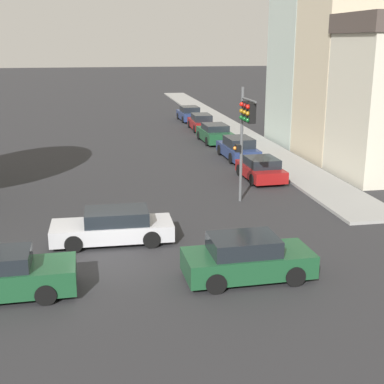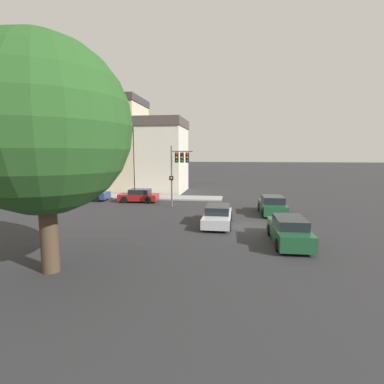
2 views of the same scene
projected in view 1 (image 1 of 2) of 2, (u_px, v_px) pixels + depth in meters
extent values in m
plane|color=#28282B|center=(106.00, 264.00, 18.90)|extent=(300.00, 300.00, 0.00)
cube|color=gray|center=(220.00, 122.00, 51.45)|extent=(2.92, 60.00, 0.15)
cube|color=beige|center=(359.00, 76.00, 34.88)|extent=(6.88, 5.49, 10.85)
cube|color=#ADBCB2|center=(325.00, 64.00, 40.26)|extent=(7.21, 5.87, 11.89)
cylinder|color=#515456|center=(241.00, 146.00, 25.60)|extent=(0.14, 0.14, 5.55)
cylinder|color=#515456|center=(249.00, 100.00, 24.08)|extent=(0.15, 1.91, 0.10)
cube|color=black|center=(245.00, 111.00, 24.68)|extent=(0.31, 0.31, 0.90)
sphere|color=red|center=(242.00, 104.00, 24.56)|extent=(0.20, 0.20, 0.20)
sphere|color=#99660F|center=(241.00, 111.00, 24.64)|extent=(0.20, 0.20, 0.20)
sphere|color=#0F511E|center=(241.00, 117.00, 24.72)|extent=(0.20, 0.20, 0.20)
cube|color=black|center=(249.00, 112.00, 24.23)|extent=(0.31, 0.31, 0.90)
sphere|color=#590F0F|center=(245.00, 106.00, 24.11)|extent=(0.20, 0.20, 0.20)
sphere|color=#99660F|center=(245.00, 112.00, 24.19)|extent=(0.20, 0.20, 0.20)
sphere|color=#0F511E|center=(244.00, 119.00, 24.27)|extent=(0.20, 0.20, 0.20)
cube|color=black|center=(252.00, 113.00, 23.78)|extent=(0.31, 0.31, 0.90)
sphere|color=red|center=(248.00, 107.00, 23.66)|extent=(0.20, 0.20, 0.20)
sphere|color=#99660F|center=(248.00, 114.00, 23.74)|extent=(0.20, 0.20, 0.20)
sphere|color=#0F511E|center=(248.00, 120.00, 23.83)|extent=(0.20, 0.20, 0.20)
cube|color=black|center=(238.00, 148.00, 25.59)|extent=(0.23, 0.36, 0.35)
sphere|color=orange|center=(235.00, 148.00, 25.56)|extent=(0.18, 0.18, 0.18)
cylinder|color=black|center=(49.00, 272.00, 17.44)|extent=(0.65, 0.23, 0.65)
cylinder|color=black|center=(46.00, 295.00, 15.91)|extent=(0.65, 0.23, 0.65)
cube|color=#B7B7BC|center=(112.00, 230.00, 20.83)|extent=(4.72, 1.86, 0.62)
cube|color=black|center=(117.00, 216.00, 20.70)|extent=(2.46, 1.61, 0.52)
cylinder|color=black|center=(74.00, 244.00, 19.84)|extent=(0.67, 0.23, 0.67)
cylinder|color=black|center=(75.00, 229.00, 21.44)|extent=(0.67, 0.23, 0.67)
cylinder|color=black|center=(152.00, 239.00, 20.31)|extent=(0.67, 0.23, 0.67)
cylinder|color=black|center=(148.00, 225.00, 21.90)|extent=(0.67, 0.23, 0.67)
cube|color=#194728|center=(248.00, 263.00, 17.61)|extent=(4.27, 1.93, 0.76)
cube|color=black|center=(244.00, 244.00, 17.40)|extent=(2.24, 1.66, 0.54)
cylinder|color=black|center=(276.00, 256.00, 18.74)|extent=(0.68, 0.24, 0.67)
cylinder|color=black|center=(295.00, 276.00, 17.13)|extent=(0.68, 0.24, 0.67)
cylinder|color=black|center=(203.00, 262.00, 18.22)|extent=(0.68, 0.24, 0.67)
cylinder|color=black|center=(216.00, 284.00, 16.61)|extent=(0.68, 0.24, 0.67)
cube|color=maroon|center=(261.00, 171.00, 30.29)|extent=(1.96, 3.93, 0.63)
cube|color=black|center=(262.00, 162.00, 29.99)|extent=(1.68, 2.07, 0.49)
cylinder|color=black|center=(240.00, 170.00, 31.28)|extent=(0.24, 0.66, 0.66)
cylinder|color=black|center=(267.00, 168.00, 31.64)|extent=(0.24, 0.66, 0.66)
cylinder|color=black|center=(253.00, 180.00, 29.03)|extent=(0.24, 0.66, 0.66)
cylinder|color=black|center=(283.00, 178.00, 29.38)|extent=(0.24, 0.66, 0.66)
cube|color=navy|center=(238.00, 151.00, 35.68)|extent=(1.96, 4.62, 0.68)
cube|color=black|center=(239.00, 142.00, 35.34)|extent=(1.67, 2.42, 0.60)
cylinder|color=black|center=(220.00, 150.00, 36.89)|extent=(0.24, 0.72, 0.71)
cylinder|color=black|center=(244.00, 149.00, 37.24)|extent=(0.24, 0.72, 0.71)
cylinder|color=black|center=(231.00, 158.00, 34.23)|extent=(0.24, 0.72, 0.71)
cylinder|color=black|center=(257.00, 157.00, 34.58)|extent=(0.24, 0.72, 0.71)
cube|color=#194728|center=(214.00, 135.00, 41.54)|extent=(2.06, 4.56, 0.79)
cube|color=black|center=(215.00, 127.00, 41.20)|extent=(1.76, 2.39, 0.46)
cylinder|color=black|center=(199.00, 135.00, 42.74)|extent=(0.24, 0.67, 0.66)
cylinder|color=black|center=(221.00, 135.00, 43.11)|extent=(0.24, 0.67, 0.66)
cylinder|color=black|center=(207.00, 142.00, 40.11)|extent=(0.24, 0.67, 0.66)
cylinder|color=black|center=(231.00, 141.00, 40.48)|extent=(0.24, 0.67, 0.66)
cube|color=maroon|center=(201.00, 124.00, 47.24)|extent=(1.78, 4.66, 0.68)
cube|color=black|center=(202.00, 117.00, 46.89)|extent=(1.55, 2.43, 0.57)
cylinder|color=black|center=(189.00, 124.00, 48.52)|extent=(0.23, 0.66, 0.66)
cylinder|color=black|center=(207.00, 124.00, 48.79)|extent=(0.23, 0.66, 0.66)
cylinder|color=black|center=(195.00, 129.00, 45.80)|extent=(0.23, 0.66, 0.66)
cylinder|color=black|center=(213.00, 129.00, 46.06)|extent=(0.23, 0.66, 0.66)
cube|color=navy|center=(189.00, 115.00, 52.68)|extent=(1.98, 4.18, 0.73)
cube|color=black|center=(190.00, 109.00, 52.36)|extent=(1.69, 2.19, 0.53)
cylinder|color=black|center=(178.00, 116.00, 53.77)|extent=(0.24, 0.65, 0.64)
cylinder|color=black|center=(195.00, 116.00, 54.12)|extent=(0.24, 0.65, 0.64)
cylinder|color=black|center=(183.00, 120.00, 51.36)|extent=(0.24, 0.65, 0.64)
cylinder|color=black|center=(201.00, 119.00, 51.72)|extent=(0.24, 0.65, 0.64)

